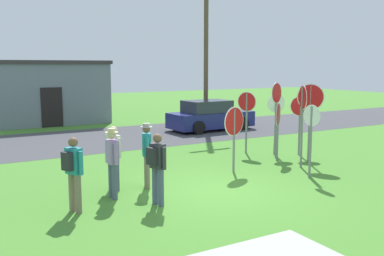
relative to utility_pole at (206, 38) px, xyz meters
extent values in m
plane|color=#47842D|center=(-6.18, -10.57, -4.66)|extent=(80.00, 80.00, 0.00)
cube|color=#424247|center=(-6.18, -1.25, -4.65)|extent=(60.00, 6.40, 0.01)
cube|color=slate|center=(-7.34, 5.61, -3.00)|extent=(6.57, 4.02, 3.32)
cube|color=#383333|center=(-7.34, 5.61, -1.24)|extent=(6.77, 4.22, 0.20)
cube|color=black|center=(-7.34, 3.58, -3.61)|extent=(1.10, 0.08, 2.10)
cylinder|color=brown|center=(0.00, 0.00, -0.19)|extent=(0.24, 0.24, 8.94)
cube|color=navy|center=(-0.56, -1.41, -4.13)|extent=(4.38, 1.99, 0.76)
cube|color=#2D333D|center=(-0.81, -1.42, -3.45)|extent=(2.30, 1.63, 0.60)
cylinder|color=black|center=(0.73, -0.45, -4.34)|extent=(0.65, 0.25, 0.64)
cylinder|color=black|center=(0.82, -2.25, -4.34)|extent=(0.65, 0.25, 0.64)
cylinder|color=black|center=(-1.93, -0.57, -4.34)|extent=(0.65, 0.25, 0.64)
cylinder|color=black|center=(-1.85, -2.37, -4.34)|extent=(0.65, 0.25, 0.64)
cylinder|color=slate|center=(-2.40, -9.70, -3.37)|extent=(0.12, 0.11, 2.57)
cylinder|color=white|center=(-2.40, -9.70, -2.41)|extent=(0.36, 0.70, 0.77)
cylinder|color=red|center=(-2.41, -9.70, -2.41)|extent=(0.34, 0.65, 0.72)
cylinder|color=slate|center=(-1.70, -9.34, -3.37)|extent=(0.13, 0.13, 2.58)
cylinder|color=white|center=(-1.70, -9.34, -2.45)|extent=(0.58, 0.69, 0.88)
cylinder|color=red|center=(-1.71, -9.35, -2.45)|extent=(0.54, 0.64, 0.81)
cylinder|color=slate|center=(-2.36, -8.53, -3.70)|extent=(0.10, 0.10, 1.92)
cylinder|color=white|center=(-2.36, -8.53, -3.07)|extent=(0.62, 0.52, 0.80)
cylinder|color=red|center=(-2.35, -8.54, -3.07)|extent=(0.58, 0.49, 0.74)
cylinder|color=slate|center=(-2.52, -6.98, -3.54)|extent=(0.10, 0.10, 2.23)
cylinder|color=white|center=(-2.52, -6.98, -2.74)|extent=(0.37, 0.65, 0.74)
cylinder|color=red|center=(-2.53, -6.98, -2.74)|extent=(0.34, 0.60, 0.68)
cylinder|color=slate|center=(-1.76, -7.73, -3.57)|extent=(0.11, 0.19, 2.17)
cylinder|color=white|center=(-1.76, -7.73, -2.77)|extent=(0.67, 0.22, 0.68)
cylinder|color=red|center=(-1.76, -7.72, -2.77)|extent=(0.62, 0.20, 0.63)
cylinder|color=slate|center=(-2.11, -8.13, -3.36)|extent=(0.12, 0.15, 2.60)
cylinder|color=white|center=(-2.11, -8.13, -2.36)|extent=(0.69, 0.31, 0.73)
cylinder|color=red|center=(-2.10, -8.14, -2.36)|extent=(0.64, 0.29, 0.68)
cylinder|color=slate|center=(-3.08, -10.78, -3.61)|extent=(0.07, 0.07, 2.08)
cylinder|color=white|center=(-3.08, -10.78, -2.83)|extent=(0.04, 0.62, 0.62)
cylinder|color=red|center=(-3.07, -10.78, -2.83)|extent=(0.04, 0.58, 0.58)
cylinder|color=slate|center=(-1.03, -8.20, -3.61)|extent=(0.12, 0.13, 2.10)
cylinder|color=white|center=(-1.03, -8.20, -2.87)|extent=(0.66, 0.39, 0.74)
cylinder|color=red|center=(-1.04, -8.20, -2.87)|extent=(0.61, 0.36, 0.69)
cylinder|color=slate|center=(-4.60, -9.12, -3.69)|extent=(0.09, 0.09, 1.94)
cylinder|color=white|center=(-4.60, -9.12, -3.09)|extent=(0.87, 0.26, 0.90)
cylinder|color=red|center=(-4.60, -9.13, -3.09)|extent=(0.81, 0.24, 0.84)
cylinder|color=#4C5670|center=(-8.70, -9.71, -4.22)|extent=(0.14, 0.14, 0.88)
cylinder|color=#4C5670|center=(-8.70, -9.93, -4.22)|extent=(0.14, 0.14, 0.88)
cube|color=#9E7AB2|center=(-8.70, -9.82, -3.49)|extent=(0.23, 0.37, 0.58)
cylinder|color=#9E7AB2|center=(-8.71, -9.58, -3.51)|extent=(0.09, 0.09, 0.52)
cylinder|color=#9E7AB2|center=(-8.69, -10.06, -3.51)|extent=(0.09, 0.09, 0.52)
sphere|color=beige|center=(-8.70, -9.82, -3.07)|extent=(0.21, 0.21, 0.21)
cylinder|color=beige|center=(-8.70, -9.82, -3.01)|extent=(0.32, 0.31, 0.02)
cylinder|color=beige|center=(-8.70, -9.82, -2.96)|extent=(0.19, 0.19, 0.09)
cylinder|color=#7A6B56|center=(-9.81, -10.27, -4.22)|extent=(0.14, 0.14, 0.88)
cylinder|color=#7A6B56|center=(-9.72, -10.47, -4.22)|extent=(0.14, 0.14, 0.88)
cube|color=teal|center=(-9.77, -10.37, -3.49)|extent=(0.34, 0.42, 0.58)
cylinder|color=teal|center=(-9.86, -10.15, -3.51)|extent=(0.09, 0.09, 0.52)
cylinder|color=teal|center=(-9.67, -10.59, -3.51)|extent=(0.09, 0.09, 0.52)
sphere|color=brown|center=(-9.77, -10.37, -3.07)|extent=(0.21, 0.21, 0.21)
cube|color=#232328|center=(-9.92, -10.44, -3.47)|extent=(0.23, 0.29, 0.40)
cylinder|color=#4C5670|center=(-7.98, -10.72, -4.22)|extent=(0.14, 0.14, 0.88)
cylinder|color=#4C5670|center=(-7.93, -10.93, -4.22)|extent=(0.14, 0.14, 0.88)
cube|color=#333338|center=(-7.96, -10.82, -3.49)|extent=(0.30, 0.40, 0.58)
cylinder|color=#333338|center=(-8.01, -10.59, -3.51)|extent=(0.09, 0.09, 0.52)
cylinder|color=#333338|center=(-7.90, -11.06, -3.51)|extent=(0.09, 0.09, 0.52)
sphere|color=brown|center=(-7.96, -10.82, -3.07)|extent=(0.21, 0.21, 0.21)
cube|color=#232328|center=(-8.12, -10.86, -3.47)|extent=(0.20, 0.29, 0.40)
cylinder|color=#4C5670|center=(-8.46, -9.04, -4.22)|extent=(0.14, 0.14, 0.88)
cylinder|color=#4C5670|center=(-8.40, -9.26, -4.22)|extent=(0.14, 0.14, 0.88)
cube|color=beige|center=(-8.43, -9.15, -3.49)|extent=(0.30, 0.40, 0.58)
cylinder|color=beige|center=(-8.49, -8.92, -3.51)|extent=(0.09, 0.09, 0.52)
cylinder|color=beige|center=(-8.37, -9.38, -3.51)|extent=(0.09, 0.09, 0.52)
sphere|color=beige|center=(-8.43, -9.15, -3.07)|extent=(0.21, 0.21, 0.21)
cylinder|color=#7A6B56|center=(-7.56, -9.28, -4.22)|extent=(0.14, 0.14, 0.88)
cylinder|color=#7A6B56|center=(-7.64, -9.48, -4.22)|extent=(0.14, 0.14, 0.88)
cube|color=teal|center=(-7.60, -9.38, -3.49)|extent=(0.33, 0.41, 0.58)
cylinder|color=teal|center=(-7.52, -9.15, -3.51)|extent=(0.09, 0.09, 0.52)
cylinder|color=teal|center=(-7.68, -9.61, -3.51)|extent=(0.09, 0.09, 0.52)
sphere|color=brown|center=(-7.60, -9.38, -3.07)|extent=(0.21, 0.21, 0.21)
cylinder|color=gray|center=(-7.60, -9.38, -3.01)|extent=(0.31, 0.31, 0.02)
cylinder|color=gray|center=(-7.60, -9.38, -2.96)|extent=(0.19, 0.19, 0.09)
camera|label=1|loc=(-12.05, -19.59, -1.42)|focal=39.96mm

